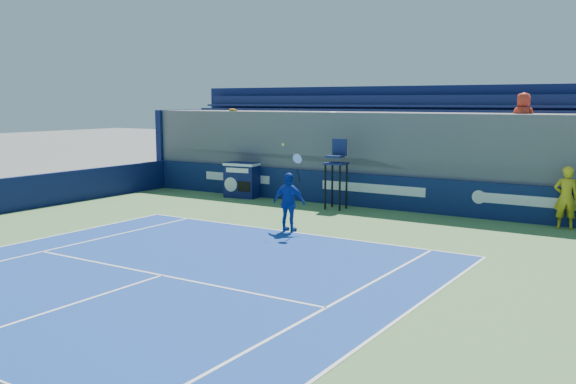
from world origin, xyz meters
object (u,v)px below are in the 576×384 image
Objects in this scene: ball_person at (566,197)px; umpire_chair at (337,166)px; tennis_player at (289,202)px; match_clock at (242,179)px.

ball_person is 0.76× the size of umpire_chair.
tennis_player is at bearing -79.91° from umpire_chair.
ball_person is at bearing 35.86° from tennis_player.
ball_person reaches higher than match_clock.
umpire_chair reaches higher than ball_person.
ball_person is at bearing 0.85° from match_clock.
match_clock is 4.53m from umpire_chair.
match_clock is at bearing -15.24° from ball_person.
tennis_player is at bearing 19.77° from ball_person.
umpire_chair is at bearing -5.01° from match_clock.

